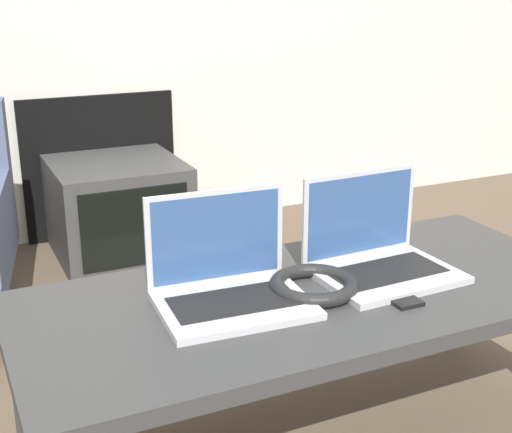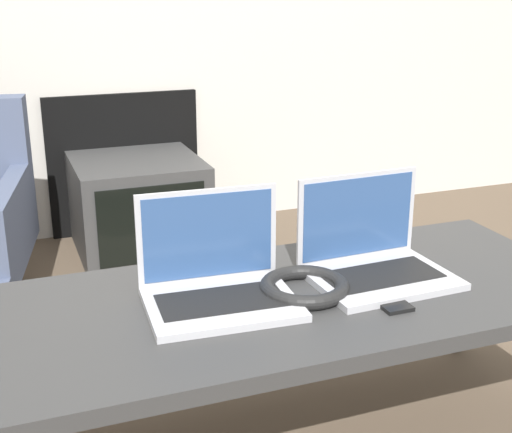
# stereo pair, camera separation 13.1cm
# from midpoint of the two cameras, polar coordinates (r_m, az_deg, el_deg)

# --- Properties ---
(table) EXTENTS (1.33, 0.59, 0.40)m
(table) POSITION_cam_midpoint_polar(r_m,az_deg,el_deg) (1.63, 2.18, -6.99)
(table) COLOR #333333
(table) RESTS_ON ground_plane
(laptop_left) EXTENTS (0.33, 0.26, 0.23)m
(laptop_left) POSITION_cam_midpoint_polar(r_m,az_deg,el_deg) (1.55, -4.72, -5.10)
(laptop_left) COLOR #B2B2B7
(laptop_left) RESTS_ON table
(laptop_right) EXTENTS (0.33, 0.26, 0.23)m
(laptop_right) POSITION_cam_midpoint_polar(r_m,az_deg,el_deg) (1.71, 7.45, -2.88)
(laptop_right) COLOR #B2B2B7
(laptop_right) RESTS_ON table
(headphones) EXTENTS (0.20, 0.20, 0.03)m
(headphones) POSITION_cam_midpoint_polar(r_m,az_deg,el_deg) (1.60, 2.15, -5.57)
(headphones) COLOR black
(headphones) RESTS_ON table
(phone) EXTENTS (0.06, 0.14, 0.01)m
(phone) POSITION_cam_midpoint_polar(r_m,az_deg,el_deg) (1.60, 8.68, -6.20)
(phone) COLOR black
(phone) RESTS_ON table
(tv) EXTENTS (0.50, 0.51, 0.38)m
(tv) POSITION_cam_midpoint_polar(r_m,az_deg,el_deg) (2.93, -12.25, 0.63)
(tv) COLOR #383838
(tv) RESTS_ON ground_plane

